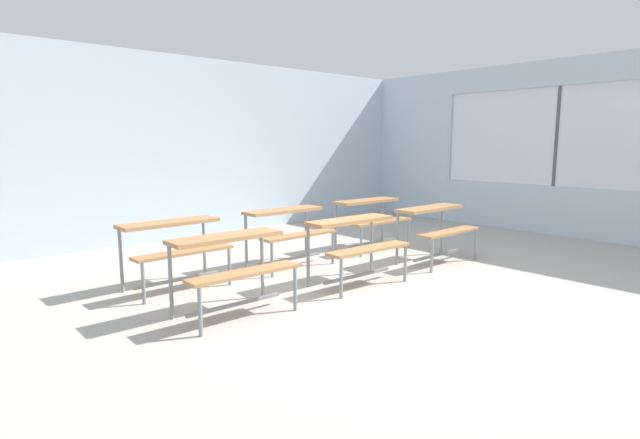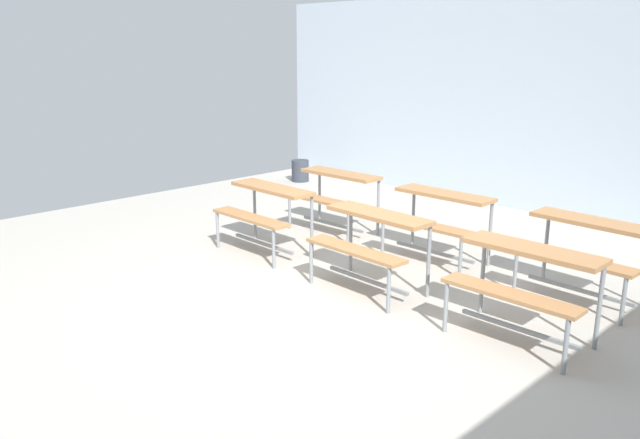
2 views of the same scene
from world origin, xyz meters
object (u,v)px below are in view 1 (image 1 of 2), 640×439
at_px(desk_bench_r0c1, 356,235).
at_px(desk_bench_r0c2, 436,221).
at_px(desk_bench_r1c1, 289,223).
at_px(desk_bench_r0c0, 232,256).
at_px(desk_bench_r1c0, 174,238).
at_px(desk_bench_r1c2, 371,212).

height_order(desk_bench_r0c1, desk_bench_r0c2, same).
bearing_deg(desk_bench_r1c1, desk_bench_r0c0, -144.31).
xyz_separation_m(desk_bench_r0c2, desk_bench_r1c0, (-3.17, 1.17, 0.00)).
distance_m(desk_bench_r1c0, desk_bench_r1c2, 3.16).
bearing_deg(desk_bench_r1c1, desk_bench_r1c0, 178.49).
height_order(desk_bench_r0c1, desk_bench_r1c0, same).
height_order(desk_bench_r1c1, desk_bench_r1c2, same).
height_order(desk_bench_r0c2, desk_bench_r1c2, same).
xyz_separation_m(desk_bench_r0c0, desk_bench_r0c1, (1.60, -0.04, 0.00)).
bearing_deg(desk_bench_r1c1, desk_bench_r1c2, 0.40).
bearing_deg(desk_bench_r0c0, desk_bench_r1c1, 36.61).
height_order(desk_bench_r0c2, desk_bench_r1c0, same).
height_order(desk_bench_r0c2, desk_bench_r1c1, same).
xyz_separation_m(desk_bench_r0c2, desk_bench_r1c1, (-1.61, 1.14, 0.00)).
height_order(desk_bench_r0c0, desk_bench_r0c1, same).
distance_m(desk_bench_r1c0, desk_bench_r1c1, 1.56).
xyz_separation_m(desk_bench_r1c0, desk_bench_r1c2, (3.16, -0.01, 0.00)).
xyz_separation_m(desk_bench_r0c1, desk_bench_r0c2, (1.55, 0.03, 0.00)).
bearing_deg(desk_bench_r1c2, desk_bench_r0c0, -157.80).
height_order(desk_bench_r0c0, desk_bench_r1c2, same).
distance_m(desk_bench_r0c0, desk_bench_r1c1, 1.90).
height_order(desk_bench_r0c0, desk_bench_r1c1, same).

